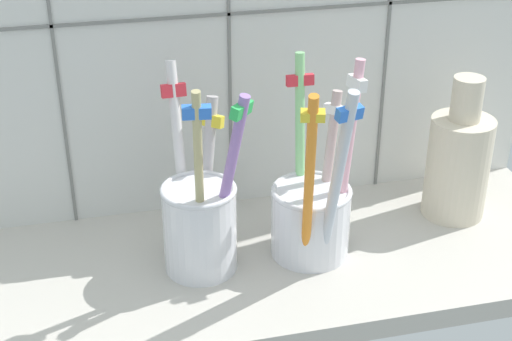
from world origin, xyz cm
name	(u,v)px	position (x,y,z in cm)	size (l,w,h in cm)	color
counter_slab	(256,268)	(0.00, 0.00, 1.00)	(64.00, 22.00, 2.00)	#BCB7AD
tile_wall_back	(226,6)	(0.00, 12.00, 22.50)	(64.00, 2.20, 45.00)	silver
toothbrush_cup_left	(200,218)	(-5.04, 0.24, 7.05)	(7.77, 10.23, 18.55)	white
toothbrush_cup_right	(313,210)	(5.27, -0.12, 6.61)	(7.87, 12.25, 18.92)	white
ceramic_vase	(458,162)	(21.38, 3.45, 7.83)	(6.21, 6.21, 14.67)	beige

